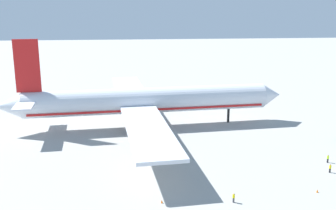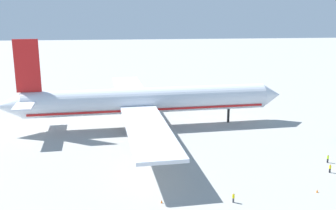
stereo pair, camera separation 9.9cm
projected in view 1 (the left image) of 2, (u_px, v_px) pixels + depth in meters
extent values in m
plane|color=#9E9E99|center=(149.00, 126.00, 105.44)|extent=(600.00, 600.00, 0.00)
cylinder|color=silver|center=(149.00, 100.00, 103.68)|extent=(64.21, 11.42, 6.76)
cone|color=silver|center=(271.00, 95.00, 109.88)|extent=(5.87, 7.00, 6.62)
cone|color=silver|center=(8.00, 106.00, 97.37)|extent=(7.21, 6.90, 6.42)
cube|color=red|center=(27.00, 66.00, 95.94)|extent=(6.02, 0.94, 13.08)
cube|color=silver|center=(31.00, 95.00, 103.29)|extent=(5.07, 9.54, 0.36)
cube|color=silver|center=(24.00, 105.00, 92.54)|extent=(5.07, 9.54, 0.36)
cube|color=silver|center=(129.00, 88.00, 124.48)|extent=(11.73, 38.09, 0.70)
cylinder|color=slate|center=(134.00, 98.00, 119.81)|extent=(5.17, 3.97, 3.62)
cube|color=silver|center=(148.00, 129.00, 82.24)|extent=(11.73, 38.09, 0.70)
cylinder|color=slate|center=(149.00, 131.00, 88.31)|extent=(6.12, 4.02, 3.60)
cylinder|color=black|center=(228.00, 115.00, 108.97)|extent=(0.70, 0.70, 3.91)
cylinder|color=black|center=(135.00, 115.00, 109.53)|extent=(0.70, 0.70, 3.91)
cylinder|color=black|center=(139.00, 126.00, 99.27)|extent=(0.70, 0.70, 3.91)
cube|color=red|center=(149.00, 107.00, 104.13)|extent=(61.64, 10.90, 0.50)
cylinder|color=black|center=(328.00, 161.00, 80.75)|extent=(0.34, 0.34, 0.83)
cylinder|color=#B2F219|center=(328.00, 157.00, 80.58)|extent=(0.43, 0.43, 0.62)
sphere|color=#8C6647|center=(328.00, 155.00, 80.48)|extent=(0.23, 0.23, 0.23)
cylinder|color=black|center=(330.00, 170.00, 75.85)|extent=(0.33, 0.33, 0.84)
cylinder|color=yellow|center=(330.00, 167.00, 75.67)|extent=(0.42, 0.42, 0.63)
sphere|color=#8C6647|center=(330.00, 165.00, 75.57)|extent=(0.23, 0.23, 0.23)
cylinder|color=#3F3F47|center=(234.00, 200.00, 64.21)|extent=(0.42, 0.42, 0.81)
cylinder|color=yellow|center=(234.00, 196.00, 64.03)|extent=(0.52, 0.52, 0.61)
sphere|color=tan|center=(234.00, 194.00, 63.93)|extent=(0.22, 0.22, 0.22)
cone|color=orange|center=(162.00, 201.00, 64.03)|extent=(0.36, 0.36, 0.55)
cone|color=orange|center=(46.00, 96.00, 139.93)|extent=(0.36, 0.36, 0.55)
cone|color=orange|center=(317.00, 191.00, 67.71)|extent=(0.36, 0.36, 0.55)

